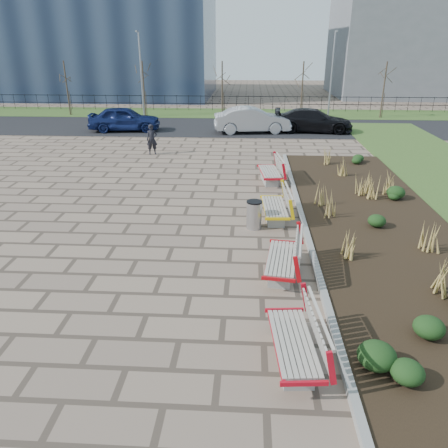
# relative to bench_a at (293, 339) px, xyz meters

# --- Properties ---
(ground) EXTENTS (120.00, 120.00, 0.00)m
(ground) POSITION_rel_bench_a_xyz_m (-3.00, 1.29, -0.50)
(ground) COLOR #7E6957
(ground) RESTS_ON ground
(planting_bed) EXTENTS (4.50, 18.00, 0.10)m
(planting_bed) POSITION_rel_bench_a_xyz_m (3.25, 6.29, -0.45)
(planting_bed) COLOR black
(planting_bed) RESTS_ON ground
(planting_curb) EXTENTS (0.16, 18.00, 0.15)m
(planting_curb) POSITION_rel_bench_a_xyz_m (0.92, 6.29, -0.42)
(planting_curb) COLOR gray
(planting_curb) RESTS_ON ground
(grass_verge_far) EXTENTS (80.00, 5.00, 0.04)m
(grass_verge_far) POSITION_rel_bench_a_xyz_m (-3.00, 29.29, -0.48)
(grass_verge_far) COLOR #33511E
(grass_verge_far) RESTS_ON ground
(road) EXTENTS (80.00, 7.00, 0.02)m
(road) POSITION_rel_bench_a_xyz_m (-3.00, 23.29, -0.49)
(road) COLOR black
(road) RESTS_ON ground
(bench_a) EXTENTS (1.08, 2.17, 1.00)m
(bench_a) POSITION_rel_bench_a_xyz_m (0.00, 0.00, 0.00)
(bench_a) COLOR red
(bench_a) RESTS_ON ground
(bench_b) EXTENTS (1.17, 2.20, 1.00)m
(bench_b) POSITION_rel_bench_a_xyz_m (0.00, 3.27, 0.00)
(bench_b) COLOR #B70C13
(bench_b) RESTS_ON ground
(bench_c) EXTENTS (1.01, 2.14, 1.00)m
(bench_c) POSITION_rel_bench_a_xyz_m (0.00, 6.94, 0.00)
(bench_c) COLOR yellow
(bench_c) RESTS_ON ground
(bench_d) EXTENTS (1.14, 2.19, 1.00)m
(bench_d) POSITION_rel_bench_a_xyz_m (0.00, 11.07, 0.00)
(bench_d) COLOR red
(bench_d) RESTS_ON ground
(litter_bin) EXTENTS (0.47, 0.47, 0.87)m
(litter_bin) POSITION_rel_bench_a_xyz_m (-0.67, 6.16, -0.06)
(litter_bin) COLOR #B2B2B7
(litter_bin) RESTS_ON ground
(pedestrian) EXTENTS (0.64, 0.51, 1.53)m
(pedestrian) POSITION_rel_bench_a_xyz_m (-5.86, 15.55, 0.26)
(pedestrian) COLOR black
(pedestrian) RESTS_ON ground
(car_blue) EXTENTS (4.69, 2.31, 1.54)m
(car_blue) POSITION_rel_bench_a_xyz_m (-8.94, 21.60, 0.29)
(car_blue) COLOR #121D50
(car_blue) RESTS_ON road
(car_silver) EXTENTS (4.96, 2.27, 1.58)m
(car_silver) POSITION_rel_bench_a_xyz_m (-0.71, 21.51, 0.31)
(car_silver) COLOR #929499
(car_silver) RESTS_ON road
(car_black) EXTENTS (5.06, 2.35, 1.43)m
(car_black) POSITION_rel_bench_a_xyz_m (3.19, 22.00, 0.24)
(car_black) COLOR black
(car_black) RESTS_ON road
(tree_a) EXTENTS (1.40, 1.40, 4.00)m
(tree_a) POSITION_rel_bench_a_xyz_m (-15.00, 27.79, 1.54)
(tree_a) COLOR #4C3D2D
(tree_a) RESTS_ON grass_verge_far
(tree_b) EXTENTS (1.40, 1.40, 4.00)m
(tree_b) POSITION_rel_bench_a_xyz_m (-9.00, 27.79, 1.54)
(tree_b) COLOR #4C3D2D
(tree_b) RESTS_ON grass_verge_far
(tree_c) EXTENTS (1.40, 1.40, 4.00)m
(tree_c) POSITION_rel_bench_a_xyz_m (-3.00, 27.79, 1.54)
(tree_c) COLOR #4C3D2D
(tree_c) RESTS_ON grass_verge_far
(tree_d) EXTENTS (1.40, 1.40, 4.00)m
(tree_d) POSITION_rel_bench_a_xyz_m (3.00, 27.79, 1.54)
(tree_d) COLOR #4C3D2D
(tree_d) RESTS_ON grass_verge_far
(tree_e) EXTENTS (1.40, 1.40, 4.00)m
(tree_e) POSITION_rel_bench_a_xyz_m (9.00, 27.79, 1.54)
(tree_e) COLOR #4C3D2D
(tree_e) RESTS_ON grass_verge_far
(lamp_west) EXTENTS (0.24, 0.60, 6.00)m
(lamp_west) POSITION_rel_bench_a_xyz_m (-9.00, 27.29, 2.54)
(lamp_west) COLOR gray
(lamp_west) RESTS_ON grass_verge_far
(lamp_east) EXTENTS (0.24, 0.60, 6.00)m
(lamp_east) POSITION_rel_bench_a_xyz_m (5.00, 27.29, 2.54)
(lamp_east) COLOR gray
(lamp_east) RESTS_ON grass_verge_far
(railing_fence) EXTENTS (44.00, 0.10, 1.20)m
(railing_fence) POSITION_rel_bench_a_xyz_m (-3.00, 30.79, 0.14)
(railing_fence) COLOR black
(railing_fence) RESTS_ON grass_verge_far
(building_glass) EXTENTS (40.00, 14.00, 15.00)m
(building_glass) POSITION_rel_bench_a_xyz_m (-25.00, 41.29, 7.00)
(building_glass) COLOR #192338
(building_glass) RESTS_ON ground
(building_grey) EXTENTS (18.00, 12.00, 10.00)m
(building_grey) POSITION_rel_bench_a_xyz_m (17.00, 43.29, 4.50)
(building_grey) COLOR slate
(building_grey) RESTS_ON ground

